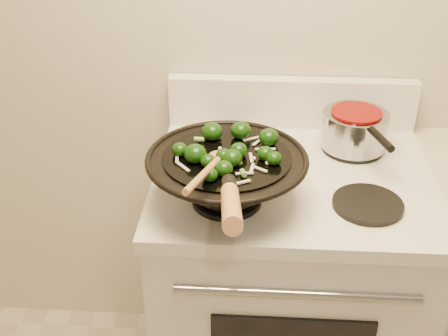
{
  "coord_description": "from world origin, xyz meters",
  "views": [
    {
      "loc": [
        -0.22,
        -0.17,
        1.75
      ],
      "look_at": [
        -0.3,
        1.01,
        1.03
      ],
      "focal_mm": 45.0,
      "sensor_mm": 36.0,
      "label": 1
    }
  ],
  "objects": [
    {
      "name": "wok",
      "position": [
        -0.29,
        1.01,
        1.0
      ],
      "size": [
        0.41,
        0.67,
        0.27
      ],
      "color": "black",
      "rests_on": "stove"
    },
    {
      "name": "stove",
      "position": [
        -0.11,
        1.17,
        0.47
      ],
      "size": [
        0.78,
        0.67,
        1.08
      ],
      "color": "white",
      "rests_on": "ground"
    },
    {
      "name": "saucepan",
      "position": [
        0.07,
        1.32,
        0.99
      ],
      "size": [
        0.19,
        0.3,
        0.11
      ],
      "color": "#95989D",
      "rests_on": "stove"
    },
    {
      "name": "stirfry",
      "position": [
        -0.29,
        1.03,
        1.07
      ],
      "size": [
        0.27,
        0.27,
        0.05
      ],
      "color": "black",
      "rests_on": "wok"
    },
    {
      "name": "wooden_spoon",
      "position": [
        -0.32,
        0.93,
        1.08
      ],
      "size": [
        0.1,
        0.28,
        0.07
      ],
      "color": "#B27A46",
      "rests_on": "wok"
    }
  ]
}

